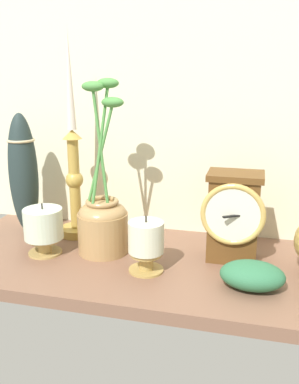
{
  "coord_description": "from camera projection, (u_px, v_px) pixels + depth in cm",
  "views": [
    {
      "loc": [
        11.96,
        -75.58,
        36.42
      ],
      "look_at": [
        -7.31,
        0.0,
        14.0
      ],
      "focal_mm": 39.97,
      "sensor_mm": 36.0,
      "label": 1
    }
  ],
  "objects": [
    {
      "name": "back_wall",
      "position": [
        204.0,
        88.0,
        0.92
      ],
      "size": [
        120.0,
        2.0,
        65.0
      ],
      "primitive_type": "cube",
      "color": "#EAE7C4",
      "rests_on": "ground_plane"
    },
    {
      "name": "tall_ceramic_vase",
      "position": [
        23.0,
        173.0,
        0.97
      ],
      "size": [
        6.46,
        6.46,
        27.38
      ],
      "color": "#243232",
      "rests_on": "ground_plane"
    },
    {
      "name": "pillar_candle_front",
      "position": [
        44.0,
        228.0,
        0.86
      ],
      "size": [
        7.89,
        7.89,
        10.77
      ],
      "color": "tan",
      "rests_on": "ground_plane"
    },
    {
      "name": "ivy_sprig",
      "position": [
        252.0,
        275.0,
        0.73
      ],
      "size": [
        11.14,
        7.8,
        4.83
      ],
      "color": "#2E6B45",
      "rests_on": "ground_plane"
    },
    {
      "name": "pillar_candle_near_clock",
      "position": [
        146.0,
        243.0,
        0.79
      ],
      "size": [
        6.64,
        6.64,
        10.9
      ],
      "color": "#AE904A",
      "rests_on": "ground_plane"
    },
    {
      "name": "candlestick_tall_left",
      "position": [
        74.0,
        170.0,
        0.94
      ],
      "size": [
        7.64,
        7.64,
        45.52
      ],
      "color": "#B79340",
      "rests_on": "ground_plane"
    },
    {
      "name": "ground_plane",
      "position": [
        186.0,
        269.0,
        0.84
      ],
      "size": [
        100.0,
        36.0,
        2.4
      ],
      "primitive_type": "cube",
      "color": "brown"
    },
    {
      "name": "brass_vase_jar",
      "position": [
        103.0,
        218.0,
        0.87
      ],
      "size": [
        10.33,
        10.33,
        34.9
      ],
      "color": "#A98351",
      "rests_on": "ground_plane"
    },
    {
      "name": "mantel_clock",
      "position": [
        233.0,
        216.0,
        0.83
      ],
      "size": [
        12.06,
        9.5,
        17.63
      ],
      "color": "brown",
      "rests_on": "ground_plane"
    }
  ]
}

